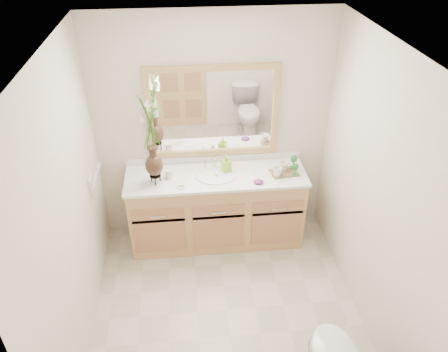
{
  "coord_description": "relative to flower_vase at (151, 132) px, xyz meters",
  "views": [
    {
      "loc": [
        -0.3,
        -2.68,
        3.25
      ],
      "look_at": [
        0.04,
        0.65,
        1.05
      ],
      "focal_mm": 35.0,
      "sensor_mm": 36.0,
      "label": 1
    }
  ],
  "objects": [
    {
      "name": "goblet_back",
      "position": [
        1.41,
        0.1,
        -0.45
      ],
      "size": [
        0.07,
        0.07,
        0.15
      ],
      "color": "#236A2C",
      "rests_on": "tray"
    },
    {
      "name": "floor",
      "position": [
        0.61,
        -0.95,
        -1.39
      ],
      "size": [
        2.6,
        2.6,
        0.0
      ],
      "primitive_type": "plane",
      "color": "#B9B49E",
      "rests_on": "ground"
    },
    {
      "name": "flower_vase",
      "position": [
        0.0,
        0.0,
        0.0
      ],
      "size": [
        0.2,
        0.2,
        0.83
      ],
      "rotation": [
        0.0,
        0.0,
        -0.0
      ],
      "color": "black",
      "rests_on": "counter"
    },
    {
      "name": "wall_left",
      "position": [
        -0.59,
        -0.95,
        -0.19
      ],
      "size": [
        0.02,
        2.6,
        2.4
      ],
      "primitive_type": "cube",
      "color": "white",
      "rests_on": "floor"
    },
    {
      "name": "goblet_front",
      "position": [
        1.4,
        -0.03,
        -0.46
      ],
      "size": [
        0.06,
        0.06,
        0.13
      ],
      "color": "#236A2C",
      "rests_on": "tray"
    },
    {
      "name": "counter",
      "position": [
        0.61,
        0.07,
        -0.58
      ],
      "size": [
        1.84,
        0.57,
        0.03
      ],
      "primitive_type": "cube",
      "color": "white",
      "rests_on": "vanity"
    },
    {
      "name": "sink",
      "position": [
        0.61,
        0.05,
        -0.62
      ],
      "size": [
        0.38,
        0.34,
        0.23
      ],
      "color": "white",
      "rests_on": "counter"
    },
    {
      "name": "soap_bottle",
      "position": [
        0.72,
        0.14,
        -0.48
      ],
      "size": [
        0.1,
        0.1,
        0.16
      ],
      "primitive_type": "imported",
      "rotation": [
        0.0,
        0.0,
        0.37
      ],
      "color": "#8AC72E",
      "rests_on": "counter"
    },
    {
      "name": "tray",
      "position": [
        1.3,
        0.04,
        -0.56
      ],
      "size": [
        0.3,
        0.22,
        0.01
      ],
      "primitive_type": "cube",
      "rotation": [
        0.0,
        0.0,
        0.15
      ],
      "color": "brown",
      "rests_on": "counter"
    },
    {
      "name": "soap_dish",
      "position": [
        0.25,
        -0.1,
        -0.55
      ],
      "size": [
        0.1,
        0.1,
        0.03
      ],
      "color": "silver",
      "rests_on": "counter"
    },
    {
      "name": "tumbler",
      "position": [
        0.13,
        0.07,
        -0.51
      ],
      "size": [
        0.08,
        0.08,
        0.1
      ],
      "primitive_type": "cylinder",
      "color": "silver",
      "rests_on": "counter"
    },
    {
      "name": "vanity",
      "position": [
        0.61,
        0.07,
        -0.99
      ],
      "size": [
        1.8,
        0.55,
        0.8
      ],
      "color": "#DBBA6A",
      "rests_on": "floor"
    },
    {
      "name": "mirror",
      "position": [
        0.61,
        0.33,
        0.01
      ],
      "size": [
        1.32,
        0.04,
        0.97
      ],
      "color": "white",
      "rests_on": "wall_back"
    },
    {
      "name": "purple_dish",
      "position": [
        1.01,
        -0.12,
        -0.55
      ],
      "size": [
        0.12,
        0.11,
        0.04
      ],
      "primitive_type": "ellipsoid",
      "rotation": [
        0.0,
        0.0,
        0.31
      ],
      "color": "#6C297B",
      "rests_on": "counter"
    },
    {
      "name": "mug_right",
      "position": [
        1.3,
        0.07,
        -0.5
      ],
      "size": [
        0.12,
        0.12,
        0.1
      ],
      "primitive_type": "imported",
      "rotation": [
        0.0,
        0.0,
        0.31
      ],
      "color": "silver",
      "rests_on": "tray"
    },
    {
      "name": "wall_back",
      "position": [
        0.61,
        0.35,
        -0.19
      ],
      "size": [
        2.4,
        0.02,
        2.4
      ],
      "primitive_type": "cube",
      "color": "white",
      "rests_on": "floor"
    },
    {
      "name": "mug_left",
      "position": [
        1.21,
        -0.02,
        -0.5
      ],
      "size": [
        0.11,
        0.11,
        0.1
      ],
      "primitive_type": "imported",
      "rotation": [
        0.0,
        0.0,
        -0.16
      ],
      "color": "silver",
      "rests_on": "tray"
    },
    {
      "name": "ceiling",
      "position": [
        0.61,
        -0.95,
        1.01
      ],
      "size": [
        2.4,
        2.6,
        0.02
      ],
      "primitive_type": "cube",
      "color": "white",
      "rests_on": "wall_back"
    },
    {
      "name": "switch_plate",
      "position": [
        -0.58,
        -0.18,
        -0.41
      ],
      "size": [
        0.02,
        0.12,
        0.12
      ],
      "primitive_type": "cube",
      "color": "white",
      "rests_on": "wall_left"
    },
    {
      "name": "wall_right",
      "position": [
        1.81,
        -0.95,
        -0.19
      ],
      "size": [
        0.02,
        2.6,
        2.4
      ],
      "primitive_type": "cube",
      "color": "white",
      "rests_on": "floor"
    }
  ]
}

